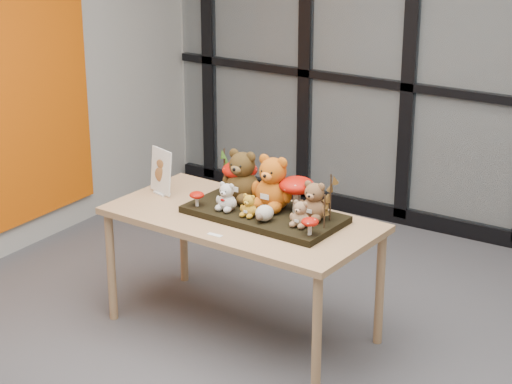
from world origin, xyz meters
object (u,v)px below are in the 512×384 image
Objects in this scene: bear_tan_back at (314,198)px; mushroom_front_right at (310,225)px; display_table at (242,227)px; bear_brown_medium at (243,173)px; mushroom_back_right at (297,193)px; bear_beige_small at (301,212)px; bear_small_yellow at (249,204)px; diorama_tray at (264,214)px; mushroom_front_left at (197,198)px; bear_pooh_yellow at (273,179)px; sign_holder at (161,174)px; mushroom_back_left at (240,177)px; plush_cream_hedgehog at (265,212)px; bear_white_bow at (227,195)px.

mushroom_front_right is (0.09, -0.21, -0.07)m from bear_tan_back.
bear_tan_back is at bearing 16.86° from display_table.
bear_brown_medium reaches higher than mushroom_back_right.
mushroom_back_right is (-0.13, 0.18, 0.03)m from bear_beige_small.
bear_small_yellow is (0.17, -0.20, -0.09)m from bear_brown_medium.
diorama_tray is 0.42m from mushroom_front_right.
mushroom_back_right reaches higher than mushroom_front_right.
bear_tan_back is at bearing 15.67° from mushroom_front_left.
diorama_tray is at bearing 26.57° from display_table.
bear_small_yellow is at bearing -45.83° from bear_brown_medium.
mushroom_back_right is (0.14, 0.02, -0.06)m from bear_pooh_yellow.
sign_holder is (-0.87, -0.09, -0.02)m from mushroom_back_right.
mushroom_back_right is 0.57m from mushroom_front_left.
mushroom_back_left is (-0.26, 0.06, -0.05)m from bear_pooh_yellow.
diorama_tray is 0.73m from sign_holder.
plush_cream_hedgehog is (0.28, -0.21, -0.11)m from bear_brown_medium.
display_table is 0.37m from mushroom_back_right.
mushroom_back_left is (-0.54, 0.08, -0.00)m from bear_tan_back.
display_table is at bearing 34.95° from bear_white_bow.
bear_brown_medium is 0.08m from mushroom_back_left.
mushroom_back_left is (-0.25, 0.13, 0.13)m from diorama_tray.
mushroom_back_left is at bearing 141.23° from bear_brown_medium.
display_table is at bearing 149.14° from bear_small_yellow.
bear_pooh_yellow reaches higher than mushroom_front_left.
bear_pooh_yellow is 0.45m from mushroom_front_right.
bear_pooh_yellow is 0.32m from bear_beige_small.
sign_holder is at bearing -176.87° from diorama_tray.
bear_beige_small is at bearing -22.18° from mushroom_back_left.
mushroom_back_right reaches higher than display_table.
bear_small_yellow is at bearing -30.86° from display_table.
bear_beige_small is at bearing 13.37° from plush_cream_hedgehog.
bear_small_yellow is at bearing -101.17° from diorama_tray.
display_table is 0.31m from mushroom_back_left.
sign_holder reaches higher than mushroom_front_left.
mushroom_back_right reaches higher than bear_beige_small.
sign_holder is (-0.53, 0.09, 0.00)m from bear_white_bow.
bear_pooh_yellow is (0.13, 0.12, 0.27)m from display_table.
sign_holder is at bearing -166.98° from bear_brown_medium.
bear_tan_back is at bearing 41.91° from plush_cream_hedgehog.
mushroom_front_right is at bearing -2.07° from mushroom_front_left.
bear_pooh_yellow is 1.03× the size of bear_brown_medium.
mushroom_back_left is 1.04× the size of mushroom_back_right.
mushroom_front_right is (0.56, -0.07, -0.04)m from bear_white_bow.
mushroom_front_left is at bearing 177.93° from mushroom_front_right.
bear_pooh_yellow is at bearing 80.89° from bear_small_yellow.
mushroom_front_right is at bearing -29.34° from bear_pooh_yellow.
display_table is 6.84× the size of mushroom_back_left.
bear_tan_back is at bearing 89.17° from bear_beige_small.
bear_tan_back reaches higher than plush_cream_hedgehog.
plush_cream_hedgehog is at bearing -16.88° from display_table.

